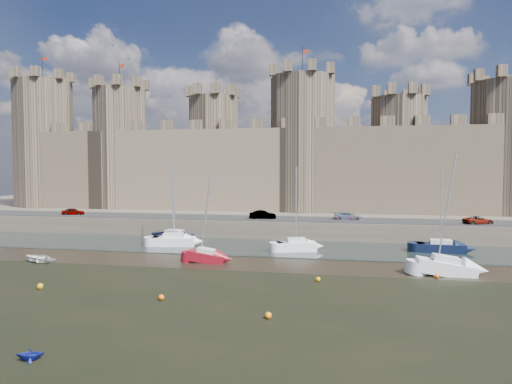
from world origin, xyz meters
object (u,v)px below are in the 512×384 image
sailboat_0 (173,240)px  sailboat_3 (441,247)px  car_2 (348,216)px  sailboat_4 (206,256)px  car_1 (263,215)px  sailboat_2 (296,245)px  sailboat_1 (174,237)px  dinghy_1 (30,354)px  car_3 (478,220)px  car_0 (73,212)px  sailboat_5 (446,266)px

sailboat_0 → sailboat_3: 32.22m
car_2 → sailboat_4: size_ratio=0.43×
car_1 → sailboat_2: 12.75m
sailboat_1 → sailboat_2: size_ratio=1.03×
sailboat_3 → dinghy_1: bearing=-123.6°
sailboat_0 → sailboat_4: (6.99, -8.61, -0.09)m
sailboat_0 → sailboat_4: sailboat_0 is taller
sailboat_3 → dinghy_1: size_ratio=7.06×
sailboat_1 → dinghy_1: sailboat_1 is taller
car_3 → dinghy_1: size_ratio=2.90×
car_0 → sailboat_1: bearing=-122.6°
car_0 → dinghy_1: car_0 is taller
sailboat_1 → sailboat_0: bearing=-56.0°
car_2 → sailboat_1: bearing=111.1°
sailboat_0 → sailboat_2: bearing=-11.8°
sailboat_2 → sailboat_3: sailboat_2 is taller
car_0 → dinghy_1: size_ratio=2.53×
car_1 → sailboat_5: bearing=-140.1°
dinghy_1 → car_1: bearing=-34.7°
car_1 → sailboat_2: (5.97, -11.02, -2.33)m
car_1 → car_3: 28.74m
car_0 → car_3: bearing=-102.0°
car_1 → car_2: 12.13m
car_0 → sailboat_0: bearing=-128.0°
sailboat_2 → sailboat_3: size_ratio=1.07×
car_2 → sailboat_4: bearing=143.4°
car_3 → sailboat_4: sailboat_4 is taller
car_0 → car_2: (42.16, 1.39, 0.01)m
car_2 → car_3: size_ratio=1.04×
car_3 → sailboat_5: (-7.98, -19.47, -2.24)m
car_1 → sailboat_5: size_ratio=0.34×
car_0 → sailboat_3: size_ratio=0.36×
car_1 → sailboat_1: sailboat_1 is taller
sailboat_3 → dinghy_1: sailboat_3 is taller
sailboat_2 → sailboat_4: (-8.60, -7.87, -0.10)m
car_0 → sailboat_3: bearing=-110.6°
sailboat_5 → sailboat_3: bearing=79.7°
sailboat_0 → sailboat_5: size_ratio=0.91×
sailboat_0 → sailboat_4: 11.09m
car_2 → car_3: car_2 is taller
car_0 → car_1: 30.10m
sailboat_1 → car_1: bearing=51.9°
dinghy_1 → sailboat_0: bearing=-20.1°
car_1 → sailboat_4: bearing=166.1°
sailboat_0 → dinghy_1: 34.18m
car_2 → car_0: bearing=91.3°
car_2 → sailboat_0: size_ratio=0.39×
car_3 → sailboat_3: bearing=123.0°
car_1 → sailboat_2: size_ratio=0.39×
sailboat_4 → car_3: bearing=32.0°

